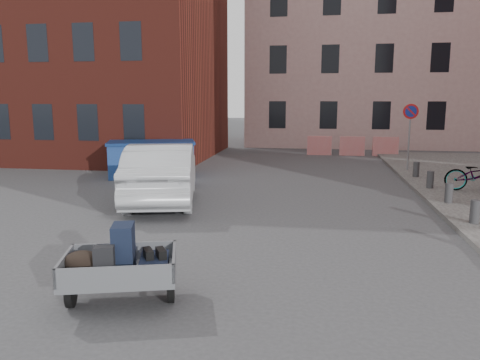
% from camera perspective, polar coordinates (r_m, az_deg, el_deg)
% --- Properties ---
extents(ground, '(120.00, 120.00, 0.00)m').
position_cam_1_polar(ground, '(10.79, -3.44, -6.21)').
color(ground, '#38383A').
rests_on(ground, ground).
extents(building_brick, '(12.00, 10.00, 14.00)m').
position_cam_1_polar(building_brick, '(26.03, -17.56, 18.39)').
color(building_brick, '#591E16').
rests_on(building_brick, ground).
extents(building_pink, '(16.00, 8.00, 14.00)m').
position_cam_1_polar(building_pink, '(32.57, 16.37, 16.66)').
color(building_pink, '#BA928F').
rests_on(building_pink, ground).
extents(far_building, '(6.00, 6.00, 8.00)m').
position_cam_1_polar(far_building, '(39.10, -26.03, 10.47)').
color(far_building, maroon).
rests_on(far_building, ground).
extents(no_parking_sign, '(0.60, 0.09, 2.65)m').
position_cam_1_polar(no_parking_sign, '(19.97, 20.03, 6.55)').
color(no_parking_sign, gray).
rests_on(no_parking_sign, sidewalk).
extents(bollards, '(0.22, 9.02, 0.55)m').
position_cam_1_polar(bollards, '(14.25, 24.12, -1.45)').
color(bollards, '#3A3A3D').
rests_on(bollards, sidewalk).
extents(barriers, '(4.70, 0.18, 1.00)m').
position_cam_1_polar(barriers, '(25.31, 13.51, 4.04)').
color(barriers, red).
rests_on(barriers, ground).
extents(trailer, '(1.84, 1.96, 1.20)m').
position_cam_1_polar(trailer, '(7.14, -14.48, -10.00)').
color(trailer, black).
rests_on(trailer, ground).
extents(dumpster, '(3.62, 2.63, 1.37)m').
position_cam_1_polar(dumpster, '(18.38, -10.69, 2.58)').
color(dumpster, navy).
rests_on(dumpster, ground).
extents(silver_car, '(2.98, 5.48, 1.71)m').
position_cam_1_polar(silver_car, '(13.85, -9.45, 0.92)').
color(silver_car, '#B0B3B7').
rests_on(silver_car, ground).
extents(bicycle, '(2.07, 0.90, 1.05)m').
position_cam_1_polar(bicycle, '(16.34, 27.14, 0.58)').
color(bicycle, black).
rests_on(bicycle, sidewalk).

